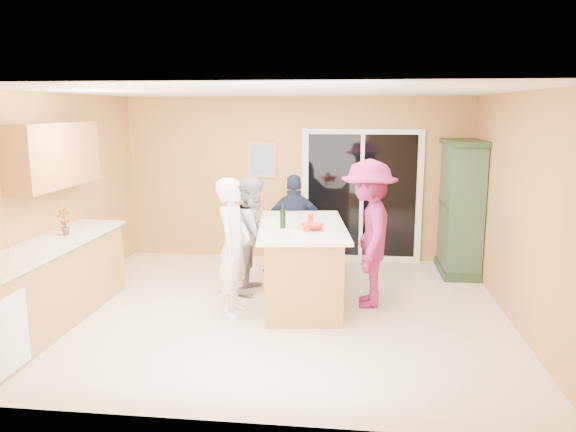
# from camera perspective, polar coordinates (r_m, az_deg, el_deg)

# --- Properties ---
(floor) EXTENTS (5.50, 5.50, 0.00)m
(floor) POSITION_cam_1_polar(r_m,az_deg,el_deg) (6.92, -1.35, -9.53)
(floor) COLOR silver
(floor) RESTS_ON ground
(ceiling) EXTENTS (5.50, 5.00, 0.10)m
(ceiling) POSITION_cam_1_polar(r_m,az_deg,el_deg) (6.49, -1.45, 12.54)
(ceiling) COLOR white
(ceiling) RESTS_ON wall_back
(wall_back) EXTENTS (5.50, 0.10, 2.60)m
(wall_back) POSITION_cam_1_polar(r_m,az_deg,el_deg) (9.04, 0.83, 3.79)
(wall_back) COLOR #F1AC63
(wall_back) RESTS_ON ground
(wall_front) EXTENTS (5.50, 0.10, 2.60)m
(wall_front) POSITION_cam_1_polar(r_m,az_deg,el_deg) (4.18, -6.24, -4.58)
(wall_front) COLOR #F1AC63
(wall_front) RESTS_ON ground
(wall_left) EXTENTS (0.10, 5.00, 2.60)m
(wall_left) POSITION_cam_1_polar(r_m,az_deg,el_deg) (7.48, -22.76, 1.47)
(wall_left) COLOR #F1AC63
(wall_left) RESTS_ON ground
(wall_right) EXTENTS (0.10, 5.00, 2.60)m
(wall_right) POSITION_cam_1_polar(r_m,az_deg,el_deg) (6.77, 22.32, 0.61)
(wall_right) COLOR #F1AC63
(wall_right) RESTS_ON ground
(left_cabinet_run) EXTENTS (0.65, 3.05, 1.24)m
(left_cabinet_run) POSITION_cam_1_polar(r_m,az_deg,el_deg) (6.63, -24.38, -7.22)
(left_cabinet_run) COLOR #A27D3F
(left_cabinet_run) RESTS_ON floor
(upper_cabinets) EXTENTS (0.35, 1.60, 0.75)m
(upper_cabinets) POSITION_cam_1_polar(r_m,az_deg,el_deg) (7.15, -22.65, 5.74)
(upper_cabinets) COLOR #A27D3F
(upper_cabinets) RESTS_ON wall_left
(sliding_door) EXTENTS (1.90, 0.07, 2.10)m
(sliding_door) POSITION_cam_1_polar(r_m,az_deg,el_deg) (8.99, 7.48, 2.05)
(sliding_door) COLOR silver
(sliding_door) RESTS_ON floor
(framed_picture) EXTENTS (0.46, 0.04, 0.56)m
(framed_picture) POSITION_cam_1_polar(r_m,az_deg,el_deg) (9.05, -2.66, 5.70)
(framed_picture) COLOR tan
(framed_picture) RESTS_ON wall_back
(kitchen_island) EXTENTS (1.27, 2.03, 1.01)m
(kitchen_island) POSITION_cam_1_polar(r_m,az_deg,el_deg) (7.01, 1.41, -5.18)
(kitchen_island) COLOR #A27D3F
(kitchen_island) RESTS_ON floor
(green_hutch) EXTENTS (0.57, 1.07, 1.97)m
(green_hutch) POSITION_cam_1_polar(r_m,az_deg,el_deg) (8.59, 17.15, 0.65)
(green_hutch) COLOR #213622
(green_hutch) RESTS_ON floor
(woman_white) EXTENTS (0.45, 0.63, 1.63)m
(woman_white) POSITION_cam_1_polar(r_m,az_deg,el_deg) (6.60, -5.58, -3.17)
(woman_white) COLOR white
(woman_white) RESTS_ON floor
(woman_grey) EXTENTS (0.64, 0.79, 1.54)m
(woman_grey) POSITION_cam_1_polar(r_m,az_deg,el_deg) (7.45, -3.53, -1.88)
(woman_grey) COLOR #9D9EA0
(woman_grey) RESTS_ON floor
(woman_navy) EXTENTS (0.92, 0.49, 1.50)m
(woman_navy) POSITION_cam_1_polar(r_m,az_deg,el_deg) (7.98, 0.70, -1.13)
(woman_navy) COLOR #1B223C
(woman_navy) RESTS_ON floor
(woman_magenta) EXTENTS (0.68, 1.17, 1.81)m
(woman_magenta) POSITION_cam_1_polar(r_m,az_deg,el_deg) (6.93, 8.16, -1.79)
(woman_magenta) COLOR #96206C
(woman_magenta) RESTS_ON floor
(serving_bowl) EXTENTS (0.34, 0.34, 0.07)m
(serving_bowl) POSITION_cam_1_polar(r_m,az_deg,el_deg) (6.61, 2.45, -1.09)
(serving_bowl) COLOR red
(serving_bowl) RESTS_ON kitchen_island
(tulip_vase) EXTENTS (0.18, 0.13, 0.33)m
(tulip_vase) POSITION_cam_1_polar(r_m,az_deg,el_deg) (7.10, -21.75, -0.50)
(tulip_vase) COLOR #B41213
(tulip_vase) RESTS_ON left_cabinet_run
(tumbler_near) EXTENTS (0.10, 0.10, 0.11)m
(tumbler_near) POSITION_cam_1_polar(r_m,az_deg,el_deg) (6.41, 1.92, -1.24)
(tumbler_near) COLOR red
(tumbler_near) RESTS_ON kitchen_island
(tumbler_far) EXTENTS (0.09, 0.09, 0.10)m
(tumbler_far) POSITION_cam_1_polar(r_m,az_deg,el_deg) (7.00, 2.30, -0.26)
(tumbler_far) COLOR red
(tumbler_far) RESTS_ON kitchen_island
(wine_bottle) EXTENTS (0.07, 0.07, 0.30)m
(wine_bottle) POSITION_cam_1_polar(r_m,az_deg,el_deg) (6.66, -0.53, -0.25)
(wine_bottle) COLOR black
(wine_bottle) RESTS_ON kitchen_island
(white_plate) EXTENTS (0.29, 0.29, 0.02)m
(white_plate) POSITION_cam_1_polar(r_m,az_deg,el_deg) (6.43, 1.42, -1.65)
(white_plate) COLOR white
(white_plate) RESTS_ON kitchen_island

